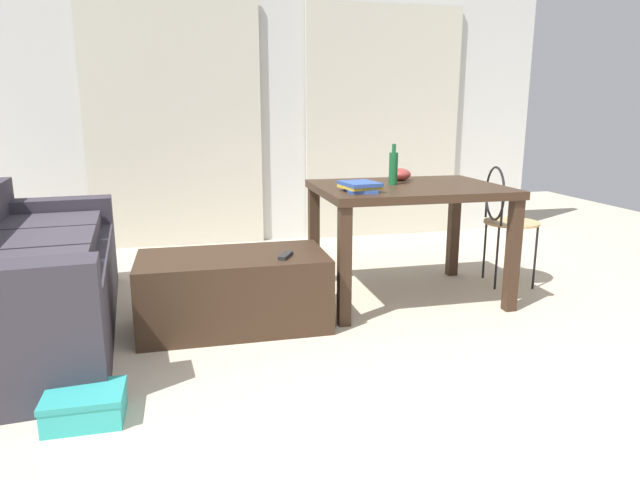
{
  "coord_description": "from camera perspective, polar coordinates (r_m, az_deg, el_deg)",
  "views": [
    {
      "loc": [
        -0.88,
        -1.51,
        1.22
      ],
      "look_at": [
        -0.08,
        1.84,
        0.41
      ],
      "focal_mm": 31.21,
      "sensor_mm": 36.0,
      "label": 1
    }
  ],
  "objects": [
    {
      "name": "couch",
      "position": [
        3.43,
        -28.12,
        -3.65
      ],
      "size": [
        0.99,
        2.01,
        0.78
      ],
      "color": "#38333D",
      "rests_on": "ground"
    },
    {
      "name": "wire_chair",
      "position": [
        4.11,
        18.29,
        2.75
      ],
      "size": [
        0.38,
        0.41,
        0.84
      ],
      "color": "tan",
      "rests_on": "ground"
    },
    {
      "name": "tv_remote_primary",
      "position": [
        3.09,
        -3.55,
        -1.6
      ],
      "size": [
        0.11,
        0.15,
        0.02
      ],
      "primitive_type": "cube",
      "rotation": [
        0.0,
        0.0,
        -0.48
      ],
      "color": "#232326",
      "rests_on": "coffee_table"
    },
    {
      "name": "shoebox",
      "position": [
        2.51,
        -22.96,
        -15.41
      ],
      "size": [
        0.31,
        0.24,
        0.13
      ],
      "color": "#33B2AD",
      "rests_on": "ground"
    },
    {
      "name": "bowl",
      "position": [
        3.86,
        8.18,
        6.68
      ],
      "size": [
        0.15,
        0.15,
        0.08
      ],
      "primitive_type": "ellipsoid",
      "color": "#9E3833",
      "rests_on": "craft_table"
    },
    {
      "name": "book_stack",
      "position": [
        3.3,
        4.14,
        5.48
      ],
      "size": [
        0.24,
        0.27,
        0.06
      ],
      "color": "#33519E",
      "rests_on": "craft_table"
    },
    {
      "name": "curtains",
      "position": [
        5.25,
        -3.74,
        11.72
      ],
      "size": [
        3.47,
        0.03,
        2.18
      ],
      "color": "beige",
      "rests_on": "ground"
    },
    {
      "name": "craft_table",
      "position": [
        3.64,
        9.01,
        3.97
      ],
      "size": [
        1.17,
        0.89,
        0.75
      ],
      "color": "#382619",
      "rests_on": "ground"
    },
    {
      "name": "ground_plane",
      "position": [
        3.34,
        2.91,
        -8.26
      ],
      "size": [
        8.99,
        8.99,
        0.0
      ],
      "primitive_type": "plane",
      "color": "beige"
    },
    {
      "name": "coffee_table",
      "position": [
        3.23,
        -8.84,
        -5.16
      ],
      "size": [
        1.06,
        0.55,
        0.42
      ],
      "color": "#382619",
      "rests_on": "ground"
    },
    {
      "name": "bottle_near",
      "position": [
        3.62,
        7.53,
        7.36
      ],
      "size": [
        0.06,
        0.06,
        0.26
      ],
      "color": "#195B2D",
      "rests_on": "craft_table"
    },
    {
      "name": "wall_back",
      "position": [
        5.33,
        -3.92,
        13.08
      ],
      "size": [
        5.08,
        0.1,
        2.43
      ],
      "primitive_type": "cube",
      "color": "silver",
      "rests_on": "ground"
    }
  ]
}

